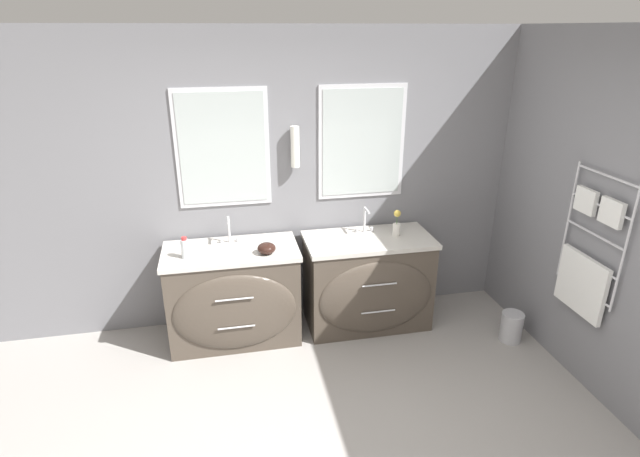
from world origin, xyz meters
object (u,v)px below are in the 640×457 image
(vanity_left, at_px, (234,296))
(vanity_right, at_px, (368,282))
(amenity_bowl, at_px, (267,248))
(toiletry_bottle, at_px, (185,248))
(waste_bin, at_px, (512,326))
(flower_vase, at_px, (397,224))

(vanity_left, relative_size, vanity_right, 1.00)
(vanity_left, xyz_separation_m, amenity_bowl, (0.29, -0.10, 0.47))
(toiletry_bottle, xyz_separation_m, amenity_bowl, (0.64, -0.05, -0.04))
(amenity_bowl, bearing_deg, vanity_right, 6.46)
(vanity_right, relative_size, toiletry_bottle, 6.27)
(vanity_right, height_order, waste_bin, vanity_right)
(toiletry_bottle, bearing_deg, vanity_left, 9.28)
(flower_vase, bearing_deg, vanity_left, -177.92)
(amenity_bowl, distance_m, waste_bin, 2.25)
(vanity_right, relative_size, flower_vase, 4.77)
(vanity_right, height_order, flower_vase, flower_vase)
(waste_bin, bearing_deg, amenity_bowl, 168.92)
(toiletry_bottle, bearing_deg, waste_bin, -9.44)
(amenity_bowl, bearing_deg, vanity_left, 160.27)
(vanity_left, relative_size, waste_bin, 4.17)
(vanity_left, height_order, toiletry_bottle, toiletry_bottle)
(vanity_right, bearing_deg, waste_bin, -23.70)
(vanity_right, distance_m, amenity_bowl, 1.03)
(vanity_left, distance_m, waste_bin, 2.44)
(toiletry_bottle, height_order, flower_vase, flower_vase)
(flower_vase, bearing_deg, amenity_bowl, -172.38)
(vanity_right, xyz_separation_m, toiletry_bottle, (-1.56, -0.06, 0.50))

